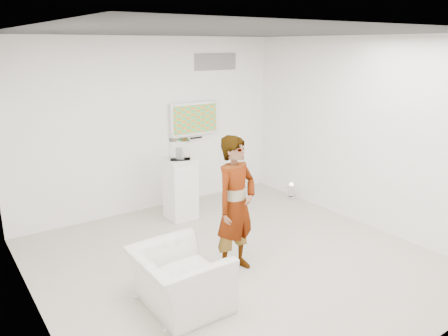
{
  "coord_description": "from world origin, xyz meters",
  "views": [
    {
      "loc": [
        -3.22,
        -4.38,
        2.87
      ],
      "look_at": [
        0.23,
        0.6,
        1.14
      ],
      "focal_mm": 35.0,
      "sensor_mm": 36.0,
      "label": 1
    }
  ],
  "objects_px": {
    "person": "(236,205)",
    "armchair": "(180,279)",
    "tv": "(194,119)",
    "pedestal": "(180,188)",
    "floor_uplight": "(291,191)"
  },
  "relations": [
    {
      "from": "person",
      "to": "armchair",
      "type": "bearing_deg",
      "value": -176.34
    },
    {
      "from": "tv",
      "to": "armchair",
      "type": "height_order",
      "value": "tv"
    },
    {
      "from": "tv",
      "to": "pedestal",
      "type": "xyz_separation_m",
      "value": [
        -0.7,
        -0.67,
        -1.03
      ]
    },
    {
      "from": "armchair",
      "to": "floor_uplight",
      "type": "xyz_separation_m",
      "value": [
        3.5,
        1.92,
        -0.18
      ]
    },
    {
      "from": "floor_uplight",
      "to": "tv",
      "type": "bearing_deg",
      "value": 144.77
    },
    {
      "from": "tv",
      "to": "person",
      "type": "height_order",
      "value": "tv"
    },
    {
      "from": "armchair",
      "to": "tv",
      "type": "bearing_deg",
      "value": -33.89
    },
    {
      "from": "pedestal",
      "to": "tv",
      "type": "bearing_deg",
      "value": 43.8
    },
    {
      "from": "person",
      "to": "pedestal",
      "type": "distance_m",
      "value": 2.05
    },
    {
      "from": "person",
      "to": "armchair",
      "type": "relative_size",
      "value": 1.74
    },
    {
      "from": "armchair",
      "to": "floor_uplight",
      "type": "height_order",
      "value": "armchair"
    },
    {
      "from": "floor_uplight",
      "to": "person",
      "type": "bearing_deg",
      "value": -147.2
    },
    {
      "from": "tv",
      "to": "person",
      "type": "bearing_deg",
      "value": -110.53
    },
    {
      "from": "floor_uplight",
      "to": "armchair",
      "type": "bearing_deg",
      "value": -151.2
    },
    {
      "from": "tv",
      "to": "person",
      "type": "relative_size",
      "value": 0.56
    }
  ]
}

